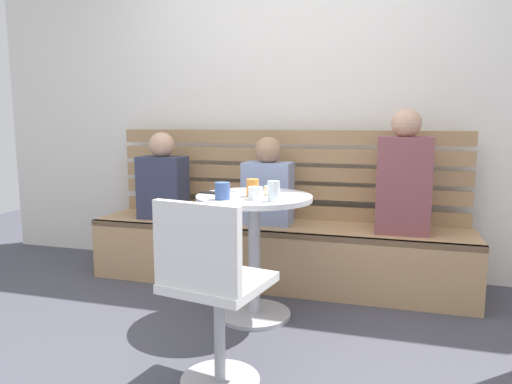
{
  "coord_description": "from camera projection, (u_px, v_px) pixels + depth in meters",
  "views": [
    {
      "loc": [
        0.79,
        -2.02,
        1.17
      ],
      "look_at": [
        0.01,
        0.66,
        0.75
      ],
      "focal_mm": 33.17,
      "sensor_mm": 36.0,
      "label": 1
    }
  ],
  "objects": [
    {
      "name": "ground",
      "position": [
        216.0,
        363.0,
        2.31
      ],
      "size": [
        8.0,
        8.0,
        0.0
      ],
      "primitive_type": "plane",
      "color": "#42424C"
    },
    {
      "name": "back_wall",
      "position": [
        290.0,
        84.0,
        3.65
      ],
      "size": [
        5.2,
        0.1,
        2.9
      ],
      "primitive_type": "cube",
      "color": "silver",
      "rests_on": "ground"
    },
    {
      "name": "booth_bench",
      "position": [
        276.0,
        254.0,
        3.41
      ],
      "size": [
        2.7,
        0.52,
        0.44
      ],
      "color": "tan",
      "rests_on": "ground"
    },
    {
      "name": "booth_backrest",
      "position": [
        284.0,
        174.0,
        3.56
      ],
      "size": [
        2.65,
        0.04,
        0.66
      ],
      "color": "#A68157",
      "rests_on": "booth_bench"
    },
    {
      "name": "cafe_table",
      "position": [
        254.0,
        232.0,
        2.79
      ],
      "size": [
        0.68,
        0.68,
        0.74
      ],
      "color": "#ADADB2",
      "rests_on": "ground"
    },
    {
      "name": "white_chair",
      "position": [
        211.0,
        288.0,
        2.01
      ],
      "size": [
        0.47,
        0.47,
        0.85
      ],
      "color": "#ADADB2",
      "rests_on": "ground"
    },
    {
      "name": "person_adult",
      "position": [
        404.0,
        178.0,
        3.07
      ],
      "size": [
        0.34,
        0.22,
        0.81
      ],
      "color": "brown",
      "rests_on": "booth_bench"
    },
    {
      "name": "person_child_left",
      "position": [
        163.0,
        181.0,
        3.56
      ],
      "size": [
        0.34,
        0.22,
        0.65
      ],
      "color": "#333851",
      "rests_on": "booth_bench"
    },
    {
      "name": "person_child_middle",
      "position": [
        268.0,
        186.0,
        3.36
      ],
      "size": [
        0.34,
        0.22,
        0.62
      ],
      "color": "#8C9EC6",
      "rests_on": "booth_bench"
    },
    {
      "name": "cup_water_clear",
      "position": [
        274.0,
        191.0,
        2.55
      ],
      "size": [
        0.07,
        0.07,
        0.11
      ],
      "primitive_type": "cylinder",
      "color": "white",
      "rests_on": "cafe_table"
    },
    {
      "name": "cup_ceramic_white",
      "position": [
        255.0,
        193.0,
        2.61
      ],
      "size": [
        0.08,
        0.08,
        0.07
      ],
      "primitive_type": "cylinder",
      "color": "white",
      "rests_on": "cafe_table"
    },
    {
      "name": "cup_mug_blue",
      "position": [
        222.0,
        191.0,
        2.61
      ],
      "size": [
        0.08,
        0.08,
        0.09
      ],
      "primitive_type": "cylinder",
      "color": "#3D5B9E",
      "rests_on": "cafe_table"
    },
    {
      "name": "cup_tumbler_orange",
      "position": [
        253.0,
        188.0,
        2.72
      ],
      "size": [
        0.07,
        0.07,
        0.1
      ],
      "primitive_type": "cylinder",
      "color": "orange",
      "rests_on": "cafe_table"
    },
    {
      "name": "cup_espresso_small",
      "position": [
        269.0,
        190.0,
        2.77
      ],
      "size": [
        0.06,
        0.06,
        0.05
      ],
      "primitive_type": "cylinder",
      "color": "silver",
      "rests_on": "cafe_table"
    },
    {
      "name": "plate_small",
      "position": [
        244.0,
        190.0,
        2.93
      ],
      "size": [
        0.17,
        0.17,
        0.01
      ],
      "primitive_type": "cylinder",
      "color": "white",
      "rests_on": "cafe_table"
    },
    {
      "name": "phone_on_table",
      "position": [
        212.0,
        193.0,
        2.84
      ],
      "size": [
        0.15,
        0.1,
        0.01
      ],
      "primitive_type": "cube",
      "rotation": [
        0.0,
        0.0,
        1.38
      ],
      "color": "black",
      "rests_on": "cafe_table"
    }
  ]
}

